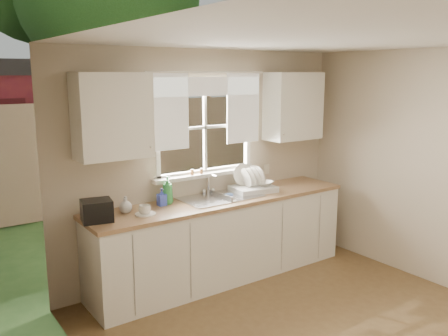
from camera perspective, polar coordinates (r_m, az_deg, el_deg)
room_walls at (r=3.81m, az=15.12°, el=-4.34°), size 3.62×4.02×2.50m
ceiling at (r=3.73m, az=15.35°, el=14.95°), size 3.60×4.00×0.02m
window at (r=5.28m, az=-2.20°, el=3.12°), size 1.38×0.16×1.06m
curtains at (r=5.20m, az=-1.93°, el=7.95°), size 1.50×0.03×0.81m
base_cabinets at (r=5.28m, az=-0.19°, el=-8.65°), size 3.00×0.62×0.87m
countertop at (r=5.14m, az=-0.19°, el=-3.88°), size 3.04×0.65×0.04m
upper_cabinet_left at (r=4.56m, az=-13.27°, el=6.12°), size 0.70×0.33×0.80m
upper_cabinet_right at (r=5.82m, az=8.34°, el=7.37°), size 0.70×0.33×0.80m
wall_outlet at (r=5.86m, az=5.14°, el=-0.13°), size 0.08×0.01×0.12m
sill_jars at (r=5.20m, az=-3.29°, el=-0.44°), size 0.16×0.04×0.06m
backyard at (r=11.40m, az=-18.37°, el=16.93°), size 20.00×10.00×6.13m
sink at (r=5.18m, az=-0.40°, el=-4.36°), size 0.88×0.52×0.40m
dish_rack at (r=5.43m, az=3.46°, el=-2.13°), size 0.52×0.42×0.31m
bowl at (r=5.47m, az=4.89°, el=-1.84°), size 0.25×0.25×0.05m
soap_bottle_a at (r=4.93m, az=-6.81°, el=-2.66°), size 0.14×0.14×0.29m
soap_bottle_b at (r=4.88m, az=-7.50°, el=-3.48°), size 0.08×0.09×0.18m
soap_bottle_c at (r=4.70m, az=-11.77°, el=-4.33°), size 0.15×0.15×0.16m
saucer at (r=4.62m, az=-9.43°, el=-5.48°), size 0.20×0.20×0.01m
cup at (r=4.61m, az=-9.51°, el=-4.99°), size 0.15×0.15×0.09m
black_appliance at (r=4.49m, az=-15.07°, el=-4.98°), size 0.31×0.28×0.20m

